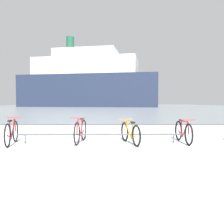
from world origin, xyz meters
TOP-DOWN VIEW (x-y plane):
  - ground at (0.00, 53.90)m, footprint 80.00×132.00m
  - bike_rack at (-0.08, 3.83)m, footprint 5.21×0.16m
  - bicycle_0 at (-2.78, 3.63)m, footprint 0.48×1.70m
  - bicycle_1 at (-0.70, 3.95)m, footprint 0.46×1.68m
  - bicycle_2 at (0.87, 3.75)m, footprint 0.60×1.62m
  - bicycle_3 at (2.59, 3.93)m, footprint 0.46×1.63m
  - ferry_ship at (-6.03, 60.88)m, footprint 37.86×18.22m

SIDE VIEW (x-z plane):
  - ground at x=0.00m, z-range -0.08..0.00m
  - bike_rack at x=-0.08m, z-range 0.12..0.42m
  - bicycle_2 at x=0.87m, z-range -0.04..0.72m
  - bicycle_3 at x=2.59m, z-range -0.04..0.74m
  - bicycle_0 at x=-2.78m, z-range -0.04..0.78m
  - bicycle_1 at x=-0.70m, z-range -0.04..0.79m
  - ferry_ship at x=-6.03m, z-range -3.11..15.84m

